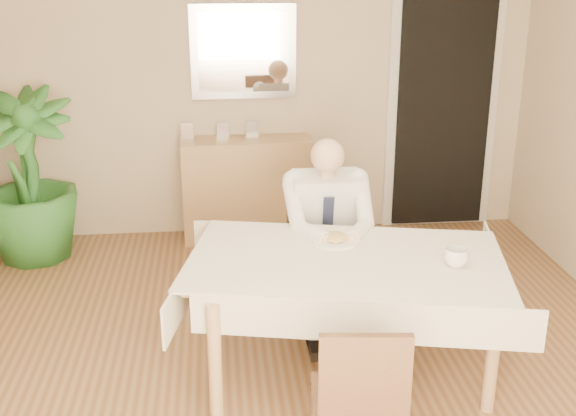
{
  "coord_description": "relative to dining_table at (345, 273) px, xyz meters",
  "views": [
    {
      "loc": [
        -0.39,
        -3.47,
        2.32
      ],
      "look_at": [
        0.0,
        0.35,
        0.95
      ],
      "focal_mm": 45.0,
      "sensor_mm": 36.0,
      "label": 1
    }
  ],
  "objects": [
    {
      "name": "coffee_mug",
      "position": [
        0.56,
        -0.15,
        0.13
      ],
      "size": [
        0.16,
        0.16,
        0.1
      ],
      "primitive_type": "imported",
      "rotation": [
        0.0,
        0.0,
        -0.36
      ],
      "color": "white",
      "rests_on": "dining_table"
    },
    {
      "name": "room",
      "position": [
        -0.28,
        -0.06,
        0.63
      ],
      "size": [
        5.0,
        5.02,
        2.6
      ],
      "color": "brown",
      "rests_on": "ground"
    },
    {
      "name": "plate",
      "position": [
        -0.02,
        0.24,
        0.09
      ],
      "size": [
        0.26,
        0.26,
        0.02
      ],
      "primitive_type": "cylinder",
      "color": "white",
      "rests_on": "dining_table"
    },
    {
      "name": "photo_frame_right",
      "position": [
        -0.38,
        2.31,
        0.26
      ],
      "size": [
        0.1,
        0.02,
        0.14
      ],
      "primitive_type": "cube",
      "color": "silver",
      "rests_on": "sideboard"
    },
    {
      "name": "seated_man",
      "position": [
        0.0,
        0.59,
        0.02
      ],
      "size": [
        0.48,
        0.72,
        1.24
      ],
      "color": "white",
      "rests_on": "ground"
    },
    {
      "name": "knife",
      "position": [
        0.02,
        0.18,
        0.11
      ],
      "size": [
        0.01,
        0.13,
        0.01
      ],
      "primitive_type": "cylinder",
      "rotation": [
        1.57,
        0.0,
        0.0
      ],
      "color": "silver",
      "rests_on": "dining_table"
    },
    {
      "name": "mirror",
      "position": [
        -0.43,
        2.41,
        0.88
      ],
      "size": [
        0.86,
        0.04,
        0.76
      ],
      "color": "silver",
      "rests_on": "room"
    },
    {
      "name": "sideboard",
      "position": [
        -0.43,
        2.26,
        -0.24
      ],
      "size": [
        1.09,
        0.41,
        0.86
      ],
      "primitive_type": "cube",
      "rotation": [
        0.0,
        0.0,
        0.04
      ],
      "color": "#A97E4E",
      "rests_on": "ground"
    },
    {
      "name": "food",
      "position": [
        -0.02,
        0.24,
        0.11
      ],
      "size": [
        0.14,
        0.14,
        0.06
      ],
      "primitive_type": "ellipsoid",
      "color": "olive",
      "rests_on": "dining_table"
    },
    {
      "name": "photo_frame_center",
      "position": [
        -0.62,
        2.29,
        0.26
      ],
      "size": [
        0.1,
        0.02,
        0.14
      ],
      "primitive_type": "cube",
      "color": "silver",
      "rests_on": "sideboard"
    },
    {
      "name": "dining_table",
      "position": [
        0.0,
        0.0,
        0.0
      ],
      "size": [
        1.93,
        1.37,
        0.75
      ],
      "rotation": [
        0.0,
        0.0,
        -0.21
      ],
      "color": "#A97E4E",
      "rests_on": "ground"
    },
    {
      "name": "potted_palm",
      "position": [
        -2.14,
        2.0,
        0.0
      ],
      "size": [
        0.79,
        0.79,
        1.35
      ],
      "primitive_type": "imported",
      "rotation": [
        0.0,
        0.0,
        -0.05
      ],
      "color": "#255E22",
      "rests_on": "ground"
    },
    {
      "name": "fork",
      "position": [
        -0.06,
        0.18,
        0.11
      ],
      "size": [
        0.01,
        0.13,
        0.01
      ],
      "primitive_type": "cylinder",
      "rotation": [
        1.57,
        0.0,
        0.0
      ],
      "color": "silver",
      "rests_on": "dining_table"
    },
    {
      "name": "chair_far",
      "position": [
        0.0,
        0.89,
        -0.14
      ],
      "size": [
        0.49,
        0.49,
        0.94
      ],
      "rotation": [
        0.0,
        0.0,
        0.11
      ],
      "color": "#432D1B",
      "rests_on": "ground"
    },
    {
      "name": "doorway",
      "position": [
        1.27,
        2.41,
        0.33
      ],
      "size": [
        0.96,
        0.07,
        2.1
      ],
      "color": "silver",
      "rests_on": "ground"
    },
    {
      "name": "chair_near",
      "position": [
        -0.09,
        -0.85,
        -0.2
      ],
      "size": [
        0.43,
        0.43,
        0.83
      ],
      "rotation": [
        0.0,
        0.0,
        -0.1
      ],
      "color": "#432D1B",
      "rests_on": "ground"
    },
    {
      "name": "photo_frame_left",
      "position": [
        -0.91,
        2.3,
        0.26
      ],
      "size": [
        0.1,
        0.02,
        0.14
      ],
      "primitive_type": "cube",
      "color": "silver",
      "rests_on": "sideboard"
    }
  ]
}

